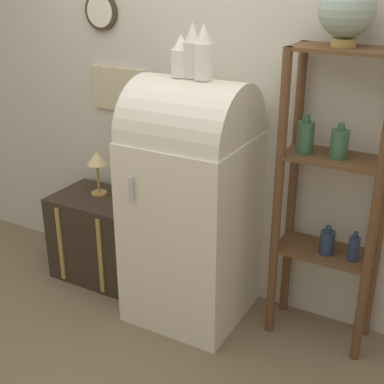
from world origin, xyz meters
TOP-DOWN VIEW (x-y plane):
  - ground_plane at (0.00, 0.00)m, footprint 12.00×12.00m
  - wall_back at (-0.00, 0.57)m, footprint 7.00×0.09m
  - refrigerator at (-0.00, 0.22)m, footprint 0.65×0.68m
  - suitcase_trunk at (-0.75, 0.29)m, footprint 0.61×0.45m
  - shelf_unit at (0.77, 0.38)m, footprint 0.56×0.30m
  - globe at (0.75, 0.38)m, footprint 0.27×0.27m
  - vase_left at (-0.07, 0.23)m, footprint 0.11×0.11m
  - vase_center at (0.00, 0.23)m, footprint 0.10×0.10m
  - vase_right at (0.08, 0.21)m, footprint 0.10×0.10m
  - desk_lamp at (-0.77, 0.33)m, footprint 0.13×0.13m

SIDE VIEW (x-z plane):
  - ground_plane at x=0.00m, z-range 0.00..0.00m
  - suitcase_trunk at x=-0.75m, z-range 0.00..0.59m
  - refrigerator at x=0.00m, z-range 0.03..1.50m
  - desk_lamp at x=-0.77m, z-range 0.67..0.98m
  - shelf_unit at x=0.77m, z-range 0.10..1.76m
  - wall_back at x=0.00m, z-range 0.00..2.70m
  - vase_left at x=-0.07m, z-range 1.46..1.68m
  - vase_center at x=0.00m, z-range 1.46..1.74m
  - vase_right at x=0.08m, z-range 1.46..1.75m
  - globe at x=0.75m, z-range 1.68..1.99m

